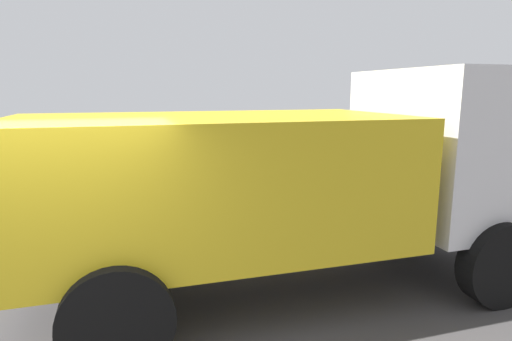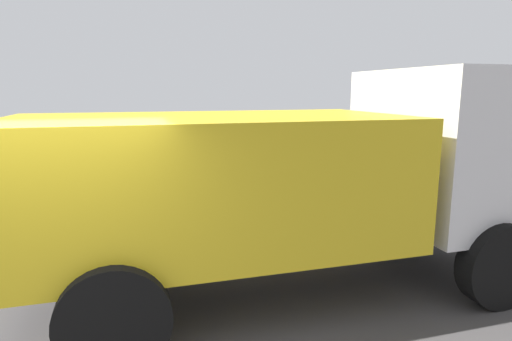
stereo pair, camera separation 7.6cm
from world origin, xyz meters
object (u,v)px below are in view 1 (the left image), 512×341
(dump_truck_yellow, at_px, (307,173))
(fire_hydrant, at_px, (106,189))
(loose_tire, at_px, (101,187))
(stop_sign, at_px, (268,144))

(dump_truck_yellow, bearing_deg, fire_hydrant, 122.50)
(loose_tire, xyz_separation_m, stop_sign, (3.35, -0.79, 0.85))
(fire_hydrant, relative_size, dump_truck_yellow, 0.13)
(fire_hydrant, xyz_separation_m, dump_truck_yellow, (2.71, -4.26, 0.97))
(loose_tire, relative_size, dump_truck_yellow, 0.17)
(fire_hydrant, relative_size, loose_tire, 0.76)
(loose_tire, distance_m, stop_sign, 3.54)
(loose_tire, height_order, stop_sign, stop_sign)
(fire_hydrant, distance_m, stop_sign, 3.59)
(fire_hydrant, distance_m, dump_truck_yellow, 5.14)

